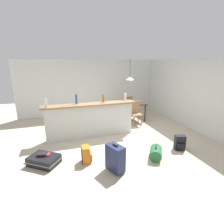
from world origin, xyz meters
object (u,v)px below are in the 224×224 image
Objects in this scene: duffel_bag_green at (156,153)px; suitcase_upright_navy at (115,158)px; dining_table at (131,105)px; dining_chair_far_side at (127,105)px; backpack_black at (180,143)px; bottle_white at (125,97)px; dining_chair_near_partition at (136,112)px; backpack_orange at (86,155)px; bottle_amber at (103,98)px; pendant_lamp at (130,78)px; suitcase_flat_black at (44,160)px; bottle_blue at (76,99)px; bottle_clear at (46,103)px; book_stack at (44,154)px.

duffel_bag_green is 1.21m from suitcase_upright_navy.
dining_chair_far_side is at bearing 85.32° from dining_table.
bottle_white is at bearing 119.68° from backpack_black.
backpack_orange is (-2.33, -2.14, -0.31)m from dining_chair_near_partition.
dining_chair_near_partition is at bearing 21.88° from bottle_amber.
pendant_lamp is 0.98× the size of suitcase_flat_black.
suitcase_upright_navy is (-1.18, -0.21, 0.18)m from duffel_bag_green.
backpack_black is at bearing -83.26° from pendant_lamp.
suitcase_flat_black is at bearing -126.65° from bottle_blue.
backpack_orange is (-0.88, -1.56, -1.06)m from bottle_amber.
duffel_bag_green is (-0.55, -3.03, -1.61)m from pendant_lamp.
bottle_clear is 2.52m from bottle_white.
pendant_lamp is 1.50× the size of duffel_bag_green.
suitcase_flat_black is (-3.37, -2.44, -0.54)m from dining_table.
backpack_orange is (-1.64, -1.55, -1.05)m from bottle_white.
dining_chair_near_partition is 2.87× the size of book_stack.
backpack_black is at bearing 10.97° from suitcase_upright_navy.
bottle_white is 1.46m from dining_table.
dining_table reaches higher than suitcase_upright_navy.
book_stack is at bearing -143.73° from pendant_lamp.
dining_table is (1.49, 1.11, -0.62)m from bottle_amber.
suitcase_upright_navy is (-2.07, -0.40, 0.13)m from backpack_black.
backpack_orange reaches higher than suitcase_flat_black.
backpack_black is 0.63× the size of suitcase_upright_navy.
bottle_amber is at bearing -141.69° from pendant_lamp.
backpack_orange is at bearing -130.57° from pendant_lamp.
bottle_blue is at bearing 89.79° from backpack_orange.
dining_table is at bearing 35.99° from suitcase_flat_black.
duffel_bag_green is at bearing -65.99° from bottle_amber.
bottle_amber is 0.77m from bottle_white.
backpack_black is (3.50, -1.57, -1.06)m from bottle_clear.
dining_chair_far_side is at bearing 93.48° from backpack_black.
suitcase_flat_black is (-3.33, -1.92, -0.41)m from dining_chair_near_partition.
dining_chair_near_partition reaches higher than suitcase_upright_navy.
bottle_clear is at bearing -176.61° from bottle_white.
backpack_orange is 0.74× the size of duffel_bag_green.
book_stack is at bearing 173.17° from backpack_black.
dining_chair_far_side is at bearing 34.47° from bottle_blue.
bottle_blue is at bearing -145.53° from dining_chair_far_side.
dining_chair_far_side reaches higher than book_stack.
dining_chair_near_partition is (3.21, 0.74, -0.75)m from bottle_clear.
bottle_clear is 1.53m from book_stack.
dining_chair_near_partition is 3.25m from suitcase_upright_navy.
book_stack is at bearing 165.22° from backpack_orange.
suitcase_upright_navy is at bearing -119.27° from dining_table.
dining_chair_far_side reaches higher than suitcase_flat_black.
dining_chair_near_partition is at bearing -84.81° from pendant_lamp.
book_stack is (-1.87, -1.29, -1.01)m from bottle_amber.
dining_chair_near_partition is 3.18m from backpack_orange.
bottle_amber reaches higher than duffel_bag_green.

